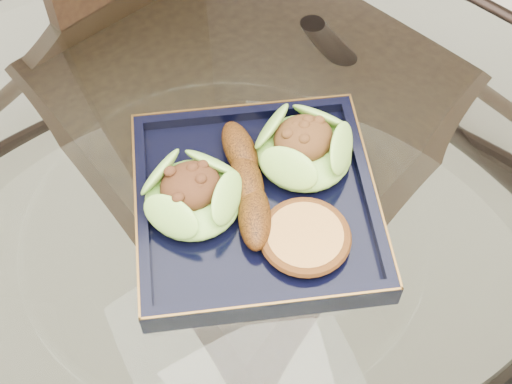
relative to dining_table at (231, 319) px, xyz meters
name	(u,v)px	position (x,y,z in m)	size (l,w,h in m)	color
dining_table	(231,319)	(0.00, 0.00, 0.00)	(1.13, 1.13, 0.77)	white
dining_chair	(214,120)	(0.16, 0.39, -0.10)	(0.48, 0.48, 0.89)	black
navy_plate	(256,207)	(0.06, 0.04, 0.17)	(0.27, 0.27, 0.02)	black
lettuce_wrap_left	(193,196)	(-0.01, 0.07, 0.20)	(0.11, 0.11, 0.04)	#61A02E
lettuce_wrap_right	(304,149)	(0.13, 0.06, 0.20)	(0.11, 0.11, 0.04)	#5CA42F
roasted_plantain	(247,182)	(0.06, 0.06, 0.20)	(0.17, 0.04, 0.03)	#5A2C09
crumb_patty	(305,238)	(0.08, -0.03, 0.19)	(0.09, 0.09, 0.02)	#BC833E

